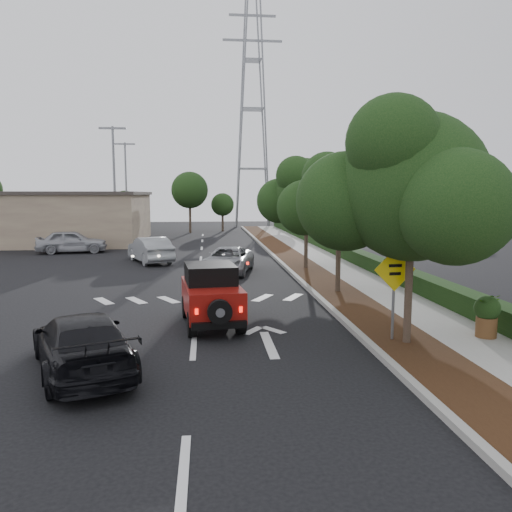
{
  "coord_description": "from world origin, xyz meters",
  "views": [
    {
      "loc": [
        0.38,
        -12.82,
        4.0
      ],
      "look_at": [
        1.95,
        3.0,
        2.02
      ],
      "focal_mm": 35.0,
      "sensor_mm": 36.0,
      "label": 1
    }
  ],
  "objects": [
    {
      "name": "silver_sedan_oncoming",
      "position": [
        -2.93,
        16.67,
        0.75
      ],
      "size": [
        3.21,
        4.83,
        1.5
      ],
      "primitive_type": "imported",
      "rotation": [
        0.0,
        0.0,
        3.53
      ],
      "color": "#9DA0A4",
      "rests_on": "ground"
    },
    {
      "name": "terracotta_planter",
      "position": [
        7.94,
        -0.27,
        0.81
      ],
      "size": [
        0.69,
        0.69,
        1.2
      ],
      "rotation": [
        0.0,
        0.0,
        0.0
      ],
      "color": "brown",
      "rests_on": "ground"
    },
    {
      "name": "black_suv_oncoming",
      "position": [
        -2.45,
        -1.61,
        0.67
      ],
      "size": [
        3.44,
        5.0,
        1.34
      ],
      "primitive_type": "imported",
      "rotation": [
        0.0,
        0.0,
        3.51
      ],
      "color": "black",
      "rests_on": "ground"
    },
    {
      "name": "commercial_building",
      "position": [
        -16.0,
        30.0,
        2.0
      ],
      "size": [
        22.0,
        12.0,
        4.0
      ],
      "primitive_type": "cube",
      "color": "#88715E",
      "rests_on": "ground"
    },
    {
      "name": "red_jeep",
      "position": [
        0.48,
        2.32,
        0.94
      ],
      "size": [
        1.95,
        3.74,
        1.85
      ],
      "rotation": [
        0.0,
        0.0,
        0.11
      ],
      "color": "black",
      "rests_on": "ground"
    },
    {
      "name": "silver_suv_ahead",
      "position": [
        1.43,
        12.26,
        0.65
      ],
      "size": [
        3.17,
        5.07,
        1.31
      ],
      "primitive_type": "imported",
      "rotation": [
        0.0,
        0.0,
        -0.23
      ],
      "color": "#9A9BA1",
      "rests_on": "ground"
    },
    {
      "name": "curb",
      "position": [
        4.6,
        12.0,
        0.07
      ],
      "size": [
        0.2,
        70.0,
        0.15
      ],
      "primitive_type": "cube",
      "color": "#9E9B93",
      "rests_on": "ground"
    },
    {
      "name": "light_pole_a",
      "position": [
        -6.5,
        26.0,
        0.0
      ],
      "size": [
        2.0,
        0.22,
        9.0
      ],
      "primitive_type": null,
      "color": "slate",
      "rests_on": "ground"
    },
    {
      "name": "sidewalk",
      "position": [
        7.5,
        12.0,
        0.06
      ],
      "size": [
        2.0,
        70.0,
        0.12
      ],
      "primitive_type": "cube",
      "color": "gray",
      "rests_on": "ground"
    },
    {
      "name": "speed_hump_sign",
      "position": [
        5.31,
        -0.25,
        1.71
      ],
      "size": [
        1.16,
        0.14,
        2.47
      ],
      "rotation": [
        0.0,
        0.0,
        0.09
      ],
      "color": "slate",
      "rests_on": "ground"
    },
    {
      "name": "ground",
      "position": [
        0.0,
        0.0,
        0.0
      ],
      "size": [
        120.0,
        120.0,
        0.0
      ],
      "primitive_type": "plane",
      "color": "black",
      "rests_on": "ground"
    },
    {
      "name": "planting_strip",
      "position": [
        5.6,
        12.0,
        0.06
      ],
      "size": [
        1.8,
        70.0,
        0.12
      ],
      "primitive_type": "cube",
      "color": "black",
      "rests_on": "ground"
    },
    {
      "name": "street_tree_near",
      "position": [
        5.6,
        -0.5,
        0.0
      ],
      "size": [
        3.8,
        3.8,
        5.92
      ],
      "primitive_type": null,
      "color": "black",
      "rests_on": "ground"
    },
    {
      "name": "street_tree_far",
      "position": [
        5.6,
        13.0,
        0.0
      ],
      "size": [
        3.4,
        3.4,
        5.62
      ],
      "primitive_type": null,
      "color": "black",
      "rests_on": "ground"
    },
    {
      "name": "parked_suv",
      "position": [
        -8.77,
        22.05,
        0.78
      ],
      "size": [
        4.83,
        2.54,
        1.57
      ],
      "primitive_type": "imported",
      "rotation": [
        0.0,
        0.0,
        1.73
      ],
      "color": "#A4A5AC",
      "rests_on": "ground"
    },
    {
      "name": "light_pole_b",
      "position": [
        -7.5,
        38.0,
        0.0
      ],
      "size": [
        2.0,
        0.22,
        9.0
      ],
      "primitive_type": null,
      "color": "slate",
      "rests_on": "ground"
    },
    {
      "name": "transmission_tower",
      "position": [
        6.0,
        48.0,
        0.0
      ],
      "size": [
        7.0,
        4.0,
        28.0
      ],
      "primitive_type": null,
      "color": "slate",
      "rests_on": "ground"
    },
    {
      "name": "street_tree_mid",
      "position": [
        5.6,
        6.5,
        0.0
      ],
      "size": [
        3.2,
        3.2,
        5.32
      ],
      "primitive_type": null,
      "color": "black",
      "rests_on": "ground"
    },
    {
      "name": "hedge",
      "position": [
        8.9,
        12.0,
        0.4
      ],
      "size": [
        0.8,
        70.0,
        0.8
      ],
      "primitive_type": "cube",
      "color": "black",
      "rests_on": "ground"
    }
  ]
}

